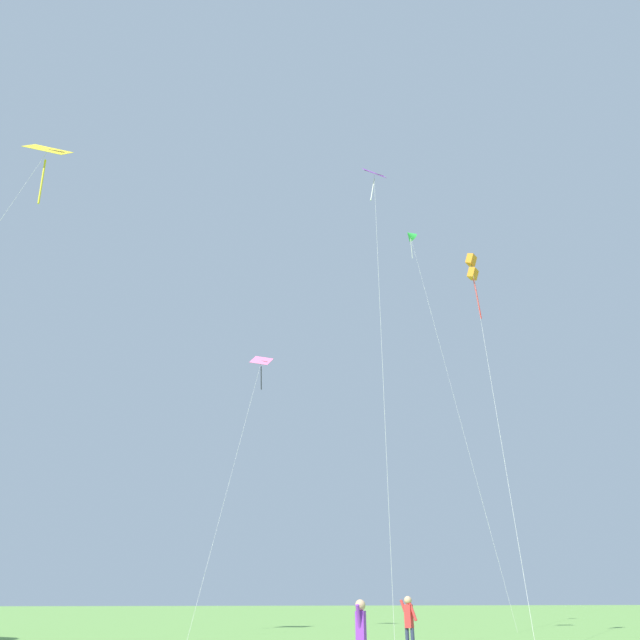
# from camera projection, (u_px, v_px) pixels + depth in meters

# --- Properties ---
(kite_purple_streamer) EXTENTS (2.86, 6.14, 25.95)m
(kite_purple_streamer) POSITION_uv_depth(u_px,v_px,m) (374.00, 191.00, 35.76)
(kite_purple_streamer) COLOR purple
(kite_purple_streamer) RESTS_ON ground_plane
(kite_pink_low) EXTENTS (4.66, 9.36, 17.42)m
(kite_pink_low) POSITION_uv_depth(u_px,v_px,m) (259.00, 372.00, 41.22)
(kite_pink_low) COLOR pink
(kite_pink_low) RESTS_ON ground_plane
(kite_orange_box) EXTENTS (4.37, 8.45, 19.83)m
(kite_orange_box) POSITION_uv_depth(u_px,v_px,m) (472.00, 270.00, 34.30)
(kite_orange_box) COLOR orange
(kite_orange_box) RESTS_ON ground_plane
(kite_green_small) EXTENTS (2.43, 7.04, 30.25)m
(kite_green_small) POSITION_uv_depth(u_px,v_px,m) (410.00, 236.00, 50.61)
(kite_green_small) COLOR green
(kite_green_small) RESTS_ON ground_plane
(kite_yellow_diamond) EXTENTS (3.40, 10.32, 25.88)m
(kite_yellow_diamond) POSITION_uv_depth(u_px,v_px,m) (43.00, 164.00, 33.61)
(kite_yellow_diamond) COLOR yellow
(kite_yellow_diamond) RESTS_ON ground_plane
(person_in_red_shirt) EXTENTS (0.35, 0.48, 1.63)m
(person_in_red_shirt) POSITION_uv_depth(u_px,v_px,m) (361.00, 633.00, 12.54)
(person_in_red_shirt) COLOR black
(person_in_red_shirt) RESTS_ON ground_plane
(person_near_tree) EXTENTS (0.44, 0.47, 1.73)m
(person_near_tree) POSITION_uv_depth(u_px,v_px,m) (409.00, 621.00, 18.05)
(person_near_tree) COLOR #2D3351
(person_near_tree) RESTS_ON ground_plane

